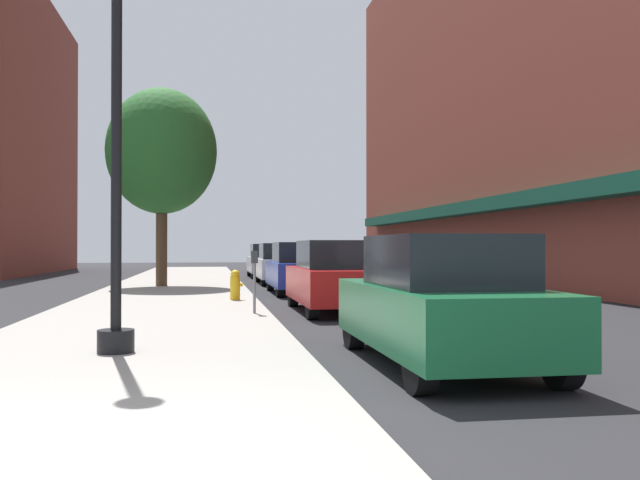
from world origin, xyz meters
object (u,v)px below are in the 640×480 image
object	(u,v)px
tree_near	(162,152)
car_green	(441,302)
fire_hydrant	(235,285)
car_blue	(299,269)
car_white	(280,264)
car_silver	(267,261)
car_red	(335,277)
parking_meter_near	(254,274)
lamppost	(116,119)

from	to	relation	value
tree_near	car_green	distance (m)	17.76
fire_hydrant	car_blue	distance (m)	4.41
car_green	car_blue	world-z (taller)	same
car_white	car_blue	bearing A→B (deg)	-88.47
fire_hydrant	car_white	distance (m)	9.98
car_green	car_silver	xyz separation A→B (m)	(0.00, 25.53, 0.00)
tree_near	car_red	world-z (taller)	tree_near
car_silver	car_green	bearing A→B (deg)	-90.46
fire_hydrant	car_blue	size ratio (longest dim) A/B	0.18
car_red	car_green	bearing A→B (deg)	-91.95
fire_hydrant	parking_meter_near	distance (m)	3.71
parking_meter_near	car_green	xyz separation A→B (m)	(1.95, -6.10, -0.14)
lamppost	car_red	size ratio (longest dim) A/B	1.37
fire_hydrant	car_silver	world-z (taller)	car_silver
lamppost	tree_near	world-z (taller)	tree_near
fire_hydrant	parking_meter_near	size ratio (longest dim) A/B	0.60
car_green	car_white	bearing A→B (deg)	90.52
lamppost	car_white	world-z (taller)	lamppost
parking_meter_near	car_white	size ratio (longest dim) A/B	0.30
lamppost	car_silver	world-z (taller)	lamppost
fire_hydrant	parking_meter_near	world-z (taller)	parking_meter_near
tree_near	car_silver	xyz separation A→B (m)	(4.54, 8.86, -4.11)
car_green	tree_near	bearing A→B (deg)	105.76
car_red	car_white	world-z (taller)	same
car_green	car_red	xyz separation A→B (m)	(0.00, 7.28, 0.00)
lamppost	car_red	bearing A→B (deg)	56.55
car_white	parking_meter_near	bearing A→B (deg)	-96.75
parking_meter_near	tree_near	world-z (taller)	tree_near
car_red	car_blue	bearing A→B (deg)	88.05
fire_hydrant	car_silver	xyz separation A→B (m)	(2.20, 15.75, 0.29)
car_blue	car_silver	size ratio (longest dim) A/B	1.00
car_green	car_white	distance (m)	19.50
parking_meter_near	car_silver	size ratio (longest dim) A/B	0.30
parking_meter_near	car_green	distance (m)	6.40
fire_hydrant	tree_near	size ratio (longest dim) A/B	0.11
car_red	car_silver	distance (m)	18.25
fire_hydrant	car_white	world-z (taller)	car_white
parking_meter_near	car_green	bearing A→B (deg)	-72.27
car_red	car_white	xyz separation A→B (m)	(0.00, 12.22, 0.00)
car_white	lamppost	bearing A→B (deg)	-101.05
car_green	car_blue	distance (m)	13.58
car_blue	lamppost	bearing A→B (deg)	-109.17
tree_near	car_white	world-z (taller)	tree_near
tree_near	car_green	world-z (taller)	tree_near
car_white	car_silver	xyz separation A→B (m)	(0.00, 6.02, 0.00)
lamppost	car_green	distance (m)	4.88
lamppost	parking_meter_near	xyz separation A→B (m)	(2.17, 5.05, -2.25)
car_green	car_red	bearing A→B (deg)	90.52
fire_hydrant	parking_meter_near	xyz separation A→B (m)	(0.25, -3.68, 0.43)
lamppost	tree_near	distance (m)	15.72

